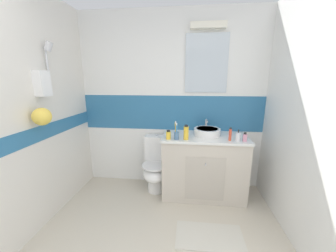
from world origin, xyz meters
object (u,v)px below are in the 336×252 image
Objects in this scene: soap_dispenser at (238,137)px; mouthwash_bottle at (186,133)px; toilet at (156,166)px; toothbrush_cup at (176,135)px; toothpaste_tube_upright at (230,134)px; perfume_flask_small at (245,137)px; sink_basin at (207,131)px; lotion_bottle_short at (168,135)px.

soap_dispenser is 0.62m from mouthwash_bottle.
toothbrush_cup reaches higher than toilet.
mouthwash_bottle reaches higher than toothpaste_tube_upright.
toothpaste_tube_upright reaches higher than toilet.
toothbrush_cup reaches higher than toothpaste_tube_upright.
mouthwash_bottle is 1.67× the size of perfume_flask_small.
perfume_flask_small is at bearing -27.60° from sink_basin.
sink_basin is at bearing 152.40° from perfume_flask_small.
toothpaste_tube_upright is at bearing 1.41° from mouthwash_bottle.
toilet is at bearing 130.77° from lotion_bottle_short.
soap_dispenser is (0.74, 0.01, -0.00)m from toothbrush_cup.
soap_dispenser is 0.89× the size of toothpaste_tube_upright.
toothbrush_cup is 1.99× the size of lotion_bottle_short.
toilet is 1.13m from toothpaste_tube_upright.
toothpaste_tube_upright reaches higher than perfume_flask_small.
lotion_bottle_short is 0.92m from perfume_flask_small.
toilet is 4.86× the size of toothpaste_tube_upright.
soap_dispenser is 1.32× the size of perfume_flask_small.
mouthwash_bottle reaches higher than toilet.
sink_basin is 0.49× the size of toilet.
sink_basin is 0.88m from toilet.
soap_dispenser is 0.09m from toothpaste_tube_upright.
toothbrush_cup reaches higher than lotion_bottle_short.
toothbrush_cup is 0.12m from mouthwash_bottle.
toothbrush_cup is 1.25× the size of mouthwash_bottle.
sink_basin is 3.57× the size of perfume_flask_small.
mouthwash_bottle is at bearing 5.58° from toothbrush_cup.
toilet is 0.62m from lotion_bottle_short.
toothbrush_cup is at bearing -179.35° from soap_dispenser.
toothbrush_cup is 0.10m from lotion_bottle_short.
lotion_bottle_short is at bearing -49.23° from toilet.
lotion_bottle_short is at bearing -179.39° from soap_dispenser.
sink_basin reaches higher than perfume_flask_small.
sink_basin is 0.41m from soap_dispenser.
sink_basin is at bearing 30.57° from toothbrush_cup.
sink_basin is 0.33m from toothpaste_tube_upright.
toilet is 1.20m from soap_dispenser.
lotion_bottle_short is (-0.75, -0.03, -0.02)m from toothpaste_tube_upright.
lotion_bottle_short reaches higher than toilet.
toilet is 3.46× the size of toothbrush_cup.
toothbrush_cup is at bearing -179.47° from perfume_flask_small.
perfume_flask_small reaches higher than toilet.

